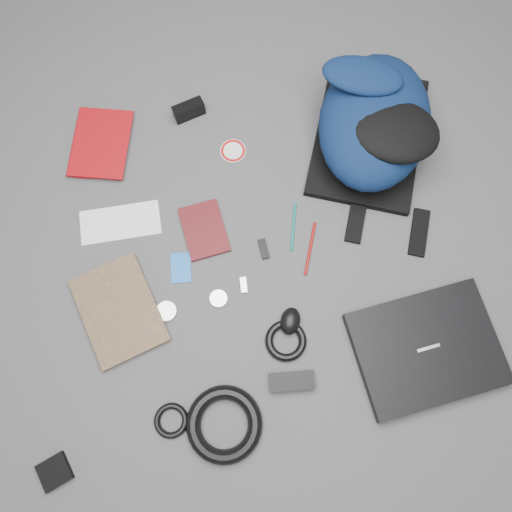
{
  "coord_description": "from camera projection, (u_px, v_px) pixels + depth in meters",
  "views": [
    {
      "loc": [
        -0.05,
        -0.37,
        1.36
      ],
      "look_at": [
        0.0,
        0.0,
        0.02
      ],
      "focal_mm": 35.0,
      "sensor_mm": 36.0,
      "label": 1
    }
  ],
  "objects": [
    {
      "name": "ground",
      "position": [
        256.0,
        258.0,
        1.41
      ],
      "size": [
        4.0,
        4.0,
        0.0
      ],
      "primitive_type": "plane",
      "color": "#4F4F51",
      "rests_on": "ground"
    },
    {
      "name": "backpack",
      "position": [
        374.0,
        121.0,
        1.42
      ],
      "size": [
        0.49,
        0.57,
        0.2
      ],
      "primitive_type": null,
      "rotation": [
        0.0,
        0.0,
        -0.36
      ],
      "color": "#081634",
      "rests_on": "ground"
    },
    {
      "name": "laptop",
      "position": [
        426.0,
        348.0,
        1.33
      ],
      "size": [
        0.41,
        0.33,
        0.04
      ],
      "primitive_type": "cube",
      "rotation": [
        0.0,
        0.0,
        0.13
      ],
      "color": "black",
      "rests_on": "ground"
    },
    {
      "name": "textbook_red",
      "position": [
        73.0,
        142.0,
        1.5
      ],
      "size": [
        0.22,
        0.26,
        0.02
      ],
      "primitive_type": "imported",
      "rotation": [
        0.0,
        0.0,
        -0.23
      ],
      "color": "maroon",
      "rests_on": "ground"
    },
    {
      "name": "comic_book",
      "position": [
        85.0,
        326.0,
        1.35
      ],
      "size": [
        0.27,
        0.32,
        0.02
      ],
      "primitive_type": "imported",
      "rotation": [
        0.0,
        0.0,
        0.3
      ],
      "color": "#BB8A0D",
      "rests_on": "ground"
    },
    {
      "name": "envelope",
      "position": [
        120.0,
        223.0,
        1.44
      ],
      "size": [
        0.23,
        0.11,
        0.0
      ],
      "primitive_type": "cube",
      "rotation": [
        0.0,
        0.0,
        0.02
      ],
      "color": "white",
      "rests_on": "ground"
    },
    {
      "name": "dvd_case",
      "position": [
        204.0,
        230.0,
        1.43
      ],
      "size": [
        0.14,
        0.18,
        0.01
      ],
      "primitive_type": "cube",
      "rotation": [
        0.0,
        0.0,
        0.14
      ],
      "color": "#410C0E",
      "rests_on": "ground"
    },
    {
      "name": "compact_camera",
      "position": [
        189.0,
        110.0,
        1.51
      ],
      "size": [
        0.1,
        0.06,
        0.05
      ],
      "primitive_type": "cube",
      "rotation": [
        0.0,
        0.0,
        0.29
      ],
      "color": "black",
      "rests_on": "ground"
    },
    {
      "name": "sticker_disc",
      "position": [
        233.0,
        151.0,
        1.5
      ],
      "size": [
        0.1,
        0.1,
        0.0
      ],
      "primitive_type": "cylinder",
      "rotation": [
        0.0,
        0.0,
        -0.41
      ],
      "color": "white",
      "rests_on": "ground"
    },
    {
      "name": "pen_teal",
      "position": [
        293.0,
        227.0,
        1.44
      ],
      "size": [
        0.04,
        0.14,
        0.01
      ],
      "primitive_type": "cylinder",
      "rotation": [
        1.57,
        0.0,
        -0.25
      ],
      "color": "#0C6E68",
      "rests_on": "ground"
    },
    {
      "name": "pen_red",
      "position": [
        310.0,
        249.0,
        1.42
      ],
      "size": [
        0.06,
        0.15,
        0.01
      ],
      "primitive_type": "cylinder",
      "rotation": [
        1.57,
        0.0,
        -0.35
      ],
      "color": "maroon",
      "rests_on": "ground"
    },
    {
      "name": "id_badge",
      "position": [
        181.0,
        268.0,
        1.4
      ],
      "size": [
        0.06,
        0.09,
        0.0
      ],
      "primitive_type": "cube",
      "rotation": [
        0.0,
        0.0,
        -0.08
      ],
      "color": "blue",
      "rests_on": "ground"
    },
    {
      "name": "usb_black",
      "position": [
        264.0,
        249.0,
        1.42
      ],
      "size": [
        0.03,
        0.06,
        0.01
      ],
      "primitive_type": "cube",
      "rotation": [
        0.0,
        0.0,
        0.09
      ],
      "color": "black",
      "rests_on": "ground"
    },
    {
      "name": "usb_silver",
      "position": [
        244.0,
        285.0,
        1.39
      ],
      "size": [
        0.02,
        0.04,
        0.01
      ],
      "primitive_type": "cube",
      "rotation": [
        0.0,
        0.0,
        -0.04
      ],
      "color": "#BDBDC0",
      "rests_on": "ground"
    },
    {
      "name": "mouse",
      "position": [
        290.0,
        321.0,
        1.35
      ],
      "size": [
        0.08,
        0.09,
        0.04
      ],
      "primitive_type": "ellipsoid",
      "rotation": [
        0.0,
        0.0,
        -0.38
      ],
      "color": "black",
      "rests_on": "ground"
    },
    {
      "name": "headphone_left",
      "position": [
        167.0,
        311.0,
        1.37
      ],
      "size": [
        0.07,
        0.07,
        0.01
      ],
      "primitive_type": "cylinder",
      "rotation": [
        0.0,
        0.0,
        0.28
      ],
      "color": "silver",
      "rests_on": "ground"
    },
    {
      "name": "headphone_right",
      "position": [
        219.0,
        299.0,
        1.38
      ],
      "size": [
        0.06,
        0.06,
        0.01
      ],
      "primitive_type": "cylinder",
      "rotation": [
        0.0,
        0.0,
        0.38
      ],
      "color": "silver",
      "rests_on": "ground"
    },
    {
      "name": "cable_coil",
      "position": [
        286.0,
        341.0,
        1.34
      ],
      "size": [
        0.11,
        0.11,
        0.02
      ],
      "primitive_type": "torus",
      "rotation": [
        0.0,
        0.0,
        0.01
      ],
      "color": "black",
      "rests_on": "ground"
    },
    {
      "name": "power_brick",
      "position": [
        292.0,
        381.0,
        1.31
      ],
      "size": [
        0.12,
        0.06,
        0.03
      ],
      "primitive_type": "cube",
      "rotation": [
        0.0,
        0.0,
        -0.08
      ],
      "color": "black",
      "rests_on": "ground"
    },
    {
      "name": "power_cord_coil",
      "position": [
        224.0,
        424.0,
        1.27
      ],
      "size": [
        0.26,
        0.26,
        0.04
      ],
      "primitive_type": "torus",
      "rotation": [
        0.0,
        0.0,
        -0.4
      ],
      "color": "black",
      "rests_on": "ground"
    },
    {
      "name": "pouch",
      "position": [
        55.0,
        472.0,
        1.25
      ],
      "size": [
        0.09,
        0.09,
        0.02
      ],
      "primitive_type": "cube",
      "rotation": [
        0.0,
        0.0,
        0.37
      ],
      "color": "black",
      "rests_on": "ground"
    },
    {
      "name": "earbud_coil",
      "position": [
        171.0,
        421.0,
        1.29
      ],
      "size": [
        0.11,
        0.11,
        0.02
      ],
      "primitive_type": "torus",
      "rotation": [
        0.0,
        0.0,
        -0.19
      ],
      "color": "black",
      "rests_on": "ground"
    }
  ]
}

